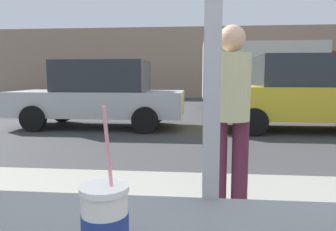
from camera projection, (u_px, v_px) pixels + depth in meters
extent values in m
plane|color=#38383A|center=(199.00, 124.00, 8.94)|extent=(60.00, 60.00, 0.00)
cube|color=#404245|center=(211.00, 203.00, 0.94)|extent=(2.33, 0.02, 0.02)
cube|color=gray|center=(199.00, 63.00, 20.47)|extent=(28.00, 1.20, 4.47)
cylinder|color=silver|center=(105.00, 226.00, 0.62)|extent=(0.09, 0.09, 0.14)
cylinder|color=navy|center=(105.00, 223.00, 0.62)|extent=(0.09, 0.09, 0.04)
cylinder|color=black|center=(104.00, 194.00, 0.61)|extent=(0.08, 0.08, 0.01)
cylinder|color=white|center=(104.00, 189.00, 0.61)|extent=(0.10, 0.10, 0.01)
cylinder|color=pink|center=(109.00, 158.00, 0.60)|extent=(0.02, 0.03, 0.20)
cube|color=#BCBCC1|center=(99.00, 103.00, 8.41)|extent=(4.50, 1.70, 0.65)
cube|color=#282D33|center=(103.00, 76.00, 8.31)|extent=(2.34, 1.50, 0.80)
cylinder|color=black|center=(155.00, 112.00, 9.16)|extent=(0.64, 0.18, 0.64)
cylinder|color=black|center=(145.00, 120.00, 7.48)|extent=(0.64, 0.18, 0.64)
cylinder|color=black|center=(62.00, 111.00, 9.42)|extent=(0.64, 0.18, 0.64)
cylinder|color=black|center=(33.00, 119.00, 7.74)|extent=(0.64, 0.18, 0.64)
cube|color=gold|center=(307.00, 102.00, 7.90)|extent=(4.69, 1.85, 0.79)
cube|color=#282D33|center=(308.00, 71.00, 7.80)|extent=(2.44, 1.63, 0.77)
cylinder|color=black|center=(243.00, 113.00, 9.00)|extent=(0.64, 0.18, 0.64)
cylinder|color=black|center=(254.00, 122.00, 7.17)|extent=(0.64, 0.18, 0.64)
cube|color=beige|center=(260.00, 71.00, 13.58)|extent=(4.94, 2.20, 2.31)
cylinder|color=black|center=(328.00, 96.00, 14.46)|extent=(0.90, 0.24, 0.90)
cylinder|color=black|center=(236.00, 96.00, 14.89)|extent=(0.90, 0.24, 0.90)
cylinder|color=black|center=(242.00, 99.00, 12.72)|extent=(0.90, 0.24, 0.90)
cylinder|color=#481C30|center=(219.00, 168.00, 2.72)|extent=(0.14, 0.14, 0.84)
cylinder|color=#481C30|center=(240.00, 169.00, 2.71)|extent=(0.14, 0.14, 0.84)
cylinder|color=tan|center=(231.00, 87.00, 2.63)|extent=(0.32, 0.32, 0.56)
sphere|color=tan|center=(232.00, 38.00, 2.58)|extent=(0.22, 0.22, 0.22)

